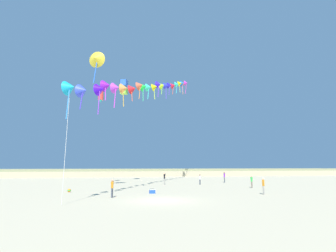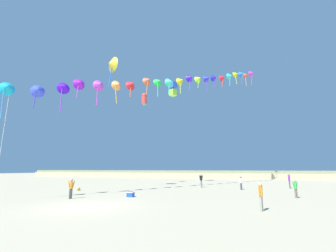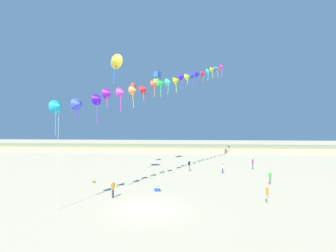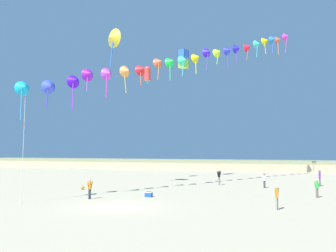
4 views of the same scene
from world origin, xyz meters
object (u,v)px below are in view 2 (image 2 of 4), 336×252
object	(u,v)px
person_mid_center	(71,187)
person_far_right	(261,194)
large_kite_low_lead	(173,89)
beach_ball	(79,189)
large_kite_high_solo	(144,99)
person_near_right	(201,180)
person_near_left	(295,187)
large_kite_mid_trail	(111,64)
beach_cooler	(131,194)
person_far_left	(289,180)
person_far_center	(241,182)

from	to	relation	value
person_mid_center	person_far_right	xyz separation A→B (m)	(14.17, -0.36, 0.01)
large_kite_low_lead	beach_ball	world-z (taller)	large_kite_low_lead
large_kite_high_solo	person_near_right	bearing A→B (deg)	-13.20
person_near_right	person_mid_center	bearing A→B (deg)	-116.73
person_far_right	person_near_left	bearing A→B (deg)	69.04
person_near_right	large_kite_mid_trail	world-z (taller)	large_kite_mid_trail
person_mid_center	beach_cooler	size ratio (longest dim) A/B	2.73
person_far_left	person_far_right	world-z (taller)	person_far_left
large_kite_mid_trail	beach_ball	xyz separation A→B (m)	(-1.93, -2.05, -15.45)
person_near_left	beach_ball	world-z (taller)	person_near_left
person_far_right	beach_cooler	world-z (taller)	person_far_right
beach_ball	beach_cooler	bearing A→B (deg)	-19.68
person_near_right	large_kite_high_solo	xyz separation A→B (m)	(-9.61, 2.25, 12.55)
person_far_center	large_kite_low_lead	distance (m)	20.37
large_kite_mid_trail	beach_cooler	world-z (taller)	large_kite_mid_trail
person_near_right	large_kite_low_lead	xyz separation A→B (m)	(-6.02, 6.26, 15.22)
person_far_left	large_kite_high_solo	xyz separation A→B (m)	(-20.02, -0.23, 12.57)
person_mid_center	large_kite_mid_trail	world-z (taller)	large_kite_mid_trail
person_far_right	large_kite_low_lead	size ratio (longest dim) A/B	0.64
large_kite_high_solo	beach_cooler	bearing A→B (deg)	-66.28
person_near_left	person_far_center	bearing A→B (deg)	126.23
person_far_left	person_far_center	size ratio (longest dim) A/B	1.16
person_near_left	person_near_right	size ratio (longest dim) A/B	0.87
beach_cooler	beach_ball	distance (m)	8.82
person_near_left	beach_cooler	size ratio (longest dim) A/B	2.61
beach_cooler	beach_ball	size ratio (longest dim) A/B	1.59
person_near_right	person_far_left	xyz separation A→B (m)	(10.40, 2.48, -0.02)
person_near_left	person_mid_center	size ratio (longest dim) A/B	0.96
person_near_right	person_far_right	size ratio (longest dim) A/B	1.10
person_near_right	beach_ball	size ratio (longest dim) A/B	4.80
person_near_right	person_far_center	xyz separation A→B (m)	(4.97, -1.36, -0.15)
person_far_right	beach_cooler	distance (m)	10.77
beach_cooler	person_far_right	bearing A→B (deg)	-16.88
beach_cooler	beach_ball	xyz separation A→B (m)	(-8.31, 2.97, -0.03)
person_far_center	large_kite_high_solo	xyz separation A→B (m)	(-14.58, 3.61, 12.70)
person_far_center	large_kite_low_lead	size ratio (longest dim) A/B	0.60
person_far_center	beach_cooler	bearing A→B (deg)	-128.85
beach_ball	person_mid_center	bearing A→B (deg)	-52.38
person_far_center	beach_cooler	distance (m)	13.42
large_kite_low_lead	large_kite_high_solo	xyz separation A→B (m)	(-3.59, -4.00, -2.67)
person_mid_center	large_kite_mid_trail	size ratio (longest dim) A/B	0.38
person_far_center	person_near_right	bearing A→B (deg)	164.73
person_near_left	large_kite_high_solo	size ratio (longest dim) A/B	0.66
large_kite_low_lead	beach_ball	xyz separation A→B (m)	(-5.73, -15.08, -16.05)
person_far_left	person_far_center	distance (m)	6.66
person_near_left	person_mid_center	distance (m)	18.28
person_mid_center	beach_ball	distance (m)	7.28
person_mid_center	person_far_center	size ratio (longest dim) A/B	1.06
person_far_left	large_kite_mid_trail	xyz separation A→B (m)	(-20.22, -9.25, 14.64)
person_mid_center	person_far_left	world-z (taller)	person_far_left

